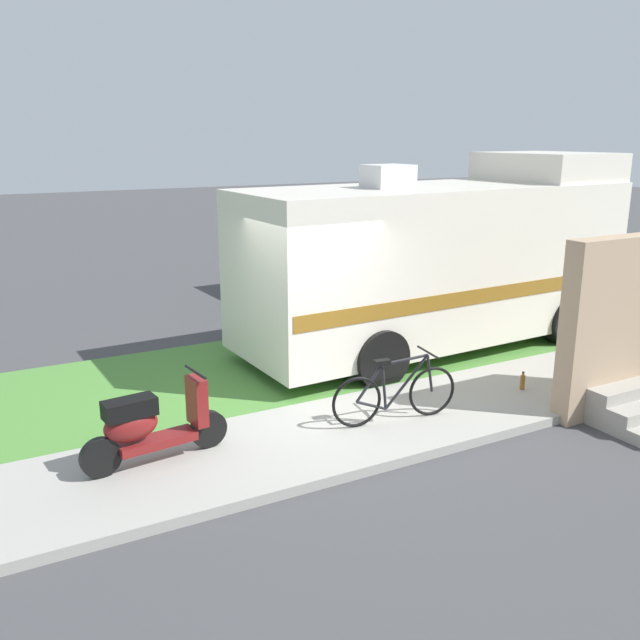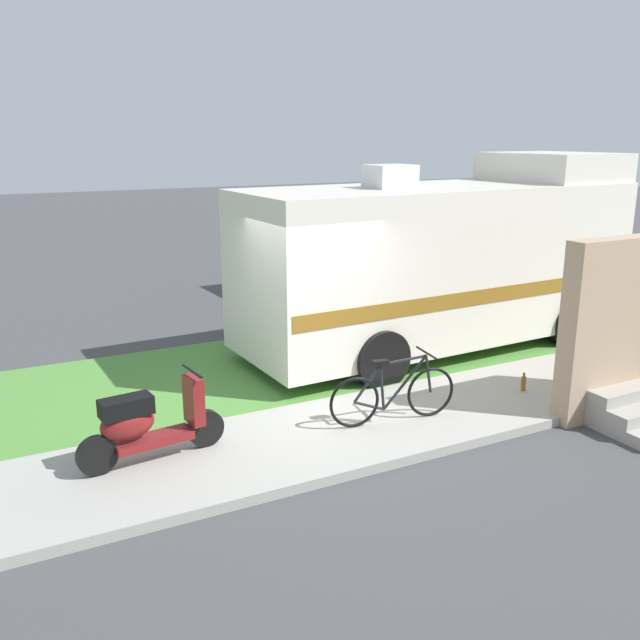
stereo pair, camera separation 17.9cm
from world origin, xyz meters
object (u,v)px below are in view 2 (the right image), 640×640
(scooter, at_px, (147,423))
(bicycle, at_px, (393,394))
(pickup_truck_near, at_px, (362,250))
(bottle_green, at_px, (523,383))
(motorhome_rv, at_px, (443,260))

(scooter, xyz_separation_m, bicycle, (3.02, -0.34, -0.08))
(scooter, height_order, pickup_truck_near, pickup_truck_near)
(scooter, distance_m, bottle_green, 5.29)
(scooter, height_order, bottle_green, scooter)
(bicycle, bearing_deg, pickup_truck_near, 61.94)
(motorhome_rv, height_order, pickup_truck_near, motorhome_rv)
(bottle_green, bearing_deg, motorhome_rv, 80.88)
(motorhome_rv, bearing_deg, scooter, -158.86)
(motorhome_rv, distance_m, pickup_truck_near, 4.99)
(scooter, bearing_deg, bicycle, -6.47)
(bicycle, bearing_deg, bottle_green, 1.23)
(bicycle, height_order, bottle_green, bicycle)
(motorhome_rv, bearing_deg, bicycle, -136.24)
(bicycle, xyz_separation_m, bottle_green, (2.25, 0.05, -0.26))
(pickup_truck_near, bearing_deg, motorhome_rv, -104.71)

